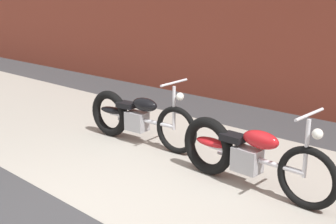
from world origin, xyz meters
name	(u,v)px	position (x,y,z in m)	size (l,w,h in m)	color
ground_plane	(92,218)	(0.00, 0.00, 0.00)	(80.00, 80.00, 0.00)	#38383A
sidewalk_slab	(201,167)	(0.00, 1.75, 0.00)	(36.00, 3.50, 0.01)	#9E998E
motorcycle_black	(133,117)	(-1.39, 1.85, 0.40)	(2.01, 0.58, 1.03)	black
motorcycle_red	(242,153)	(0.67, 1.64, 0.40)	(2.01, 0.58, 1.03)	black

